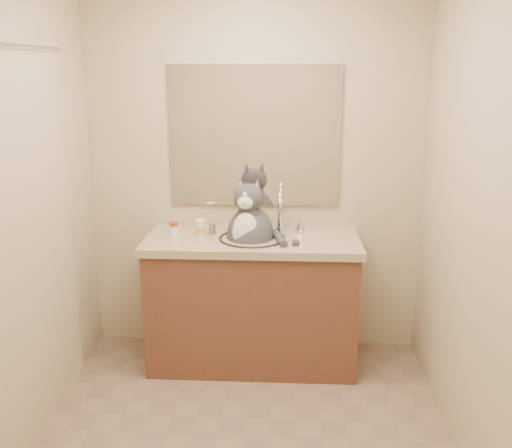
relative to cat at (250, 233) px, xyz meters
The scene contains 8 objects.
room 1.02m from the cat, 89.21° to the right, with size 2.22×2.52×2.42m.
vanity 0.44m from the cat, ahead, with size 1.34×0.59×1.12m.
mirror 0.63m from the cat, 87.15° to the left, with size 1.10×0.02×0.90m, color white.
shower_curtain 1.36m from the cat, 140.14° to the right, with size 0.02×1.30×1.93m.
cat is the anchor object (origin of this frame).
pill_bottle_redcap 0.48m from the cat, behind, with size 0.06×0.06×0.09m.
pill_bottle_orange 0.31m from the cat, behind, with size 0.08×0.08×0.10m.
grey_canister 0.25m from the cat, 165.36° to the left, with size 0.05×0.05×0.07m.
Camera 1 is at (0.21, -2.44, 1.86)m, focal length 40.00 mm.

